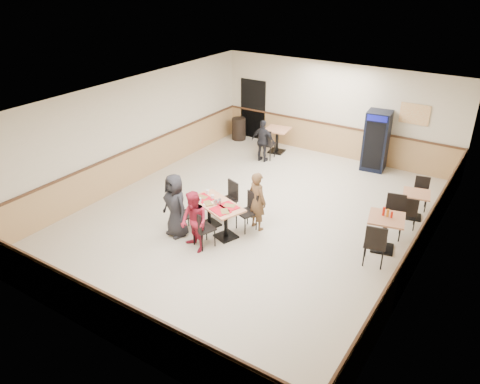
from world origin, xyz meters
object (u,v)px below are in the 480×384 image
Objects in this scene: diner_man_opposite at (257,201)px; lone_diner at (263,141)px; main_table at (217,213)px; side_table_far at (415,201)px; back_table at (277,137)px; trash_bin at (239,129)px; pepsi_cooler at (376,141)px; diner_woman_right at (194,222)px; diner_woman_left at (175,206)px; side_table_near at (385,228)px.

diner_man_opposite is 4.18m from lone_diner.
side_table_far is at bearing 60.57° from main_table.
back_table is 1.79m from trash_bin.
trash_bin is (-1.74, 0.35, -0.15)m from back_table.
diner_man_opposite is 1.91× the size of side_table_far.
pepsi_cooler is at bearing 0.50° from trash_bin.
diner_woman_right is 1.81× the size of trash_bin.
diner_woman_left is 6.79m from pepsi_cooler.
side_table_near is (4.84, -2.94, -0.14)m from lone_diner.
side_table_near is at bearing 41.15° from main_table.
side_table_near is at bearing 146.02° from lone_diner.
diner_man_opposite is 5.13m from pepsi_cooler.
pepsi_cooler is (1.84, 6.55, 0.21)m from diner_woman_right.
diner_man_opposite is 2.94m from side_table_near.
pepsi_cooler is (3.17, 1.32, 0.23)m from lone_diner.
diner_woman_right is 1.65× the size of back_table.
pepsi_cooler reaches higher than diner_woman_left.
pepsi_cooler reaches higher than main_table.
diner_man_opposite is (0.71, 0.64, 0.23)m from main_table.
main_table is at bearing -61.50° from trash_bin.
side_table_near is at bearing 40.45° from diner_woman_left.
side_table_near is at bearing -95.96° from side_table_far.
diner_man_opposite is (0.67, 1.56, 0.02)m from diner_woman_right.
side_table_far is at bearing 164.89° from lone_diner.
back_table reaches higher than trash_bin.
diner_woman_left is 1.13× the size of lone_diner.
diner_woman_left is at bearing 93.98° from lone_diner.
diner_man_opposite is 1.60× the size of side_table_near.
trash_bin is (-4.92, -0.04, -0.52)m from pepsi_cooler.
diner_woman_left is 0.80m from diner_woman_right.
side_table_near is at bearing -32.63° from trash_bin.
diner_man_opposite is 1.07× the size of lone_diner.
pepsi_cooler is at bearing 127.41° from side_table_far.
diner_woman_left is at bearing -139.11° from side_table_far.
back_table reaches higher than side_table_near.
diner_woman_left is 1.92m from diner_man_opposite.
main_table is 5.95m from pepsi_cooler.
diner_man_opposite is at bearing -139.72° from side_table_far.
side_table_near is 4.59m from pepsi_cooler.
diner_man_opposite is (1.42, 1.29, -0.04)m from diner_woman_left.
diner_man_opposite is 0.80× the size of pepsi_cooler.
side_table_near is 1.06× the size of back_table.
diner_man_opposite is 1.70× the size of back_table.
diner_woman_right reaches higher than back_table.
lone_diner is 0.74× the size of pepsi_cooler.
diner_woman_right is 1.85× the size of side_table_far.
side_table_far is 5.42m from back_table.
side_table_near is at bearing 54.69° from diner_woman_right.
diner_woman_left reaches higher than side_table_near.
diner_man_opposite is 5.02m from back_table.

